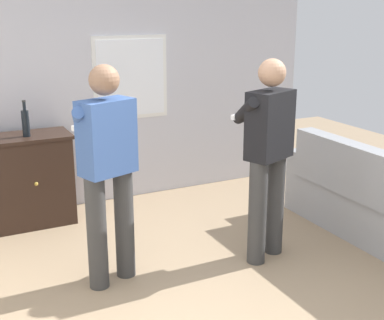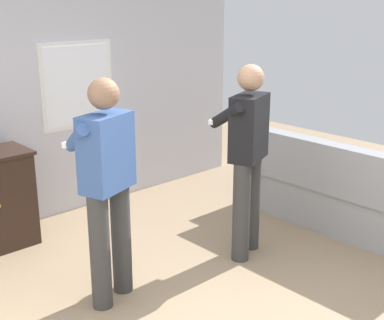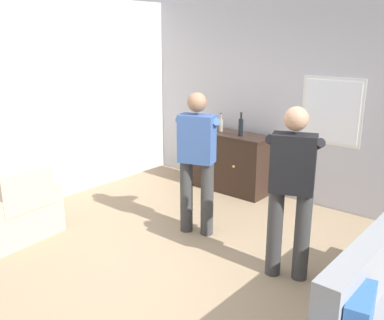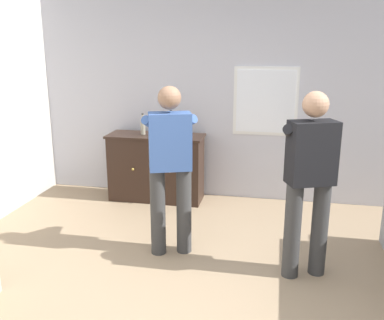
{
  "view_description": "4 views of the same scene",
  "coord_description": "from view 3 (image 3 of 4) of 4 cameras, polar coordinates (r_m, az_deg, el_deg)",
  "views": [
    {
      "loc": [
        -1.48,
        -2.8,
        2.08
      ],
      "look_at": [
        0.1,
        0.4,
        1.04
      ],
      "focal_mm": 50.0,
      "sensor_mm": 36.0,
      "label": 1
    },
    {
      "loc": [
        -2.35,
        -2.21,
        2.2
      ],
      "look_at": [
        0.07,
        0.43,
        1.1
      ],
      "focal_mm": 50.0,
      "sensor_mm": 36.0,
      "label": 2
    },
    {
      "loc": [
        2.64,
        -2.78,
        2.28
      ],
      "look_at": [
        -0.03,
        0.37,
        1.07
      ],
      "focal_mm": 40.0,
      "sensor_mm": 36.0,
      "label": 3
    },
    {
      "loc": [
        0.63,
        -3.0,
        2.06
      ],
      "look_at": [
        -0.09,
        0.54,
        1.07
      ],
      "focal_mm": 40.0,
      "sensor_mm": 36.0,
      "label": 4
    }
  ],
  "objects": [
    {
      "name": "wall_side_left",
      "position": [
        6.05,
        -21.91,
        6.75
      ],
      "size": [
        0.12,
        5.2,
        2.8
      ],
      "primitive_type": "cube",
      "color": "beige",
      "rests_on": "ground"
    },
    {
      "name": "bottle_liquor_amber",
      "position": [
        6.45,
        3.85,
        4.73
      ],
      "size": [
        0.06,
        0.06,
        0.28
      ],
      "color": "gray",
      "rests_on": "sideboard_cabinet"
    },
    {
      "name": "bottle_wine_green",
      "position": [
        6.17,
        6.53,
        4.45
      ],
      "size": [
        0.07,
        0.07,
        0.34
      ],
      "color": "black",
      "rests_on": "sideboard_cabinet"
    },
    {
      "name": "wall_back_with_window",
      "position": [
        6.11,
        14.46,
        7.47
      ],
      "size": [
        5.2,
        0.15,
        2.8
      ],
      "color": "silver",
      "rests_on": "ground"
    },
    {
      "name": "sideboard_cabinet",
      "position": [
        6.48,
        4.95,
        -0.22
      ],
      "size": [
        1.27,
        0.49,
        0.89
      ],
      "color": "black",
      "rests_on": "ground"
    },
    {
      "name": "ground",
      "position": [
        4.46,
        -2.83,
        -14.46
      ],
      "size": [
        10.4,
        10.4,
        0.0
      ],
      "primitive_type": "plane",
      "color": "#9E8466"
    },
    {
      "name": "person_standing_left",
      "position": [
        4.91,
        0.69,
        0.41
      ],
      "size": [
        0.53,
        0.52,
        1.68
      ],
      "color": "#383838",
      "rests_on": "ground"
    },
    {
      "name": "person_standing_right",
      "position": [
        4.09,
        13.15,
        -3.34
      ],
      "size": [
        0.52,
        0.52,
        1.68
      ],
      "color": "#383838",
      "rests_on": "ground"
    },
    {
      "name": "armchair",
      "position": [
        5.39,
        -22.25,
        -6.67
      ],
      "size": [
        0.71,
        0.93,
        0.85
      ],
      "color": "#B2A38E",
      "rests_on": "ground"
    }
  ]
}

